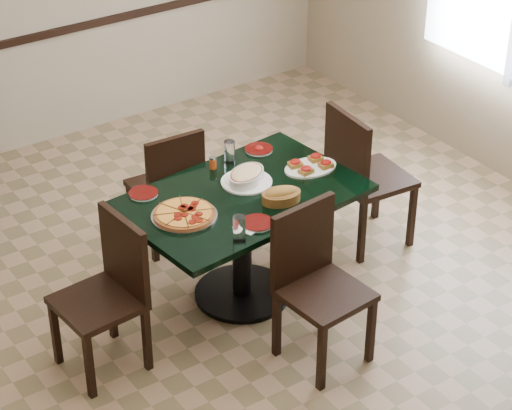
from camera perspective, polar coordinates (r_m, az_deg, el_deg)
floor at (r=6.30m, az=-0.31°, el=-5.64°), size 5.50×5.50×0.00m
room_shell at (r=7.50m, az=-1.29°, el=10.98°), size 5.50×5.50×5.50m
main_table at (r=6.05m, az=-0.82°, el=-0.85°), size 1.50×1.05×0.75m
chair_far at (r=6.59m, az=-4.97°, el=1.24°), size 0.43×0.43×0.88m
chair_near at (r=5.64m, az=3.39°, el=-4.06°), size 0.48×0.48×0.95m
chair_right at (r=6.60m, az=6.00°, el=1.96°), size 0.51×0.51×1.00m
chair_left at (r=5.62m, az=-8.35°, el=-4.62°), size 0.47×0.47×0.93m
pepperoni_pizza at (r=5.74m, az=-4.13°, el=-0.52°), size 0.39×0.39×0.04m
lasagna_casserole at (r=6.04m, az=-0.55°, el=1.66°), size 0.34×0.31×0.09m
bread_basket at (r=5.86m, az=1.45°, el=0.56°), size 0.27×0.21×0.10m
bruschetta_platter at (r=6.22m, az=3.13°, el=2.28°), size 0.37×0.27×0.05m
side_plate_near at (r=5.67m, az=0.08°, el=-1.04°), size 0.19×0.19×0.02m
side_plate_far_r at (r=6.42m, az=0.16°, el=3.22°), size 0.18×0.18×0.03m
side_plate_far_l at (r=5.98m, az=-6.45°, el=0.67°), size 0.18×0.18×0.02m
napkin_setting at (r=5.65m, az=-0.39°, el=-1.21°), size 0.17×0.17×0.01m
water_glass_a at (r=6.25m, az=-1.52°, el=3.05°), size 0.07×0.07×0.15m
water_glass_b at (r=5.49m, az=-0.96°, el=-1.36°), size 0.07×0.07×0.15m
pepper_shaker at (r=6.21m, az=-2.48°, el=2.45°), size 0.05×0.05×0.08m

